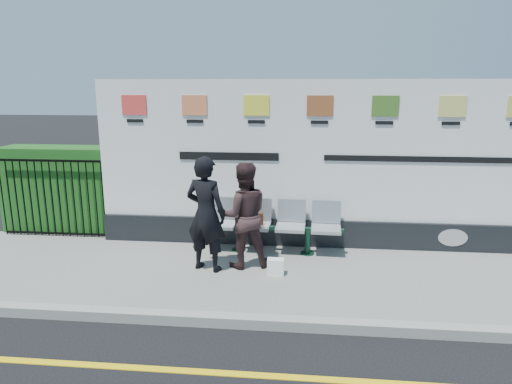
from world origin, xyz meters
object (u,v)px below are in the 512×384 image
at_px(billboard, 318,176).
at_px(bench, 273,239).
at_px(woman_right, 243,215).
at_px(woman_left, 206,214).

xyz_separation_m(billboard, bench, (-0.77, -0.47, -1.05)).
distance_m(billboard, bench, 1.38).
bearing_deg(bench, woman_right, -120.98).
height_order(bench, woman_left, woman_left).
relative_size(billboard, woman_right, 4.64).
bearing_deg(woman_left, woman_right, -142.62).
distance_m(woman_left, woman_right, 0.61).
height_order(billboard, woman_left, billboard).
xyz_separation_m(bench, woman_left, (-1.01, -0.86, 0.67)).
bearing_deg(billboard, bench, -148.43).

